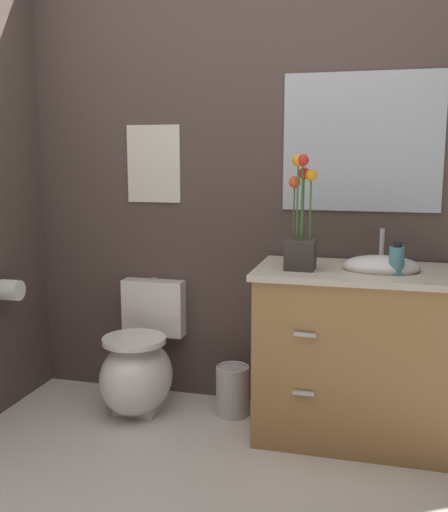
{
  "coord_description": "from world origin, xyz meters",
  "views": [
    {
      "loc": [
        0.59,
        -1.7,
        1.39
      ],
      "look_at": [
        -0.13,
        1.08,
        0.89
      ],
      "focal_mm": 41.33,
      "sensor_mm": 36.0,
      "label": 1
    }
  ],
  "objects_px": {
    "toilet": "(140,367)",
    "wall_mirror": "(362,142)",
    "flower_vase": "(301,234)",
    "wall_poster": "(154,164)",
    "vanity_cabinet": "(352,352)",
    "toilet_paper_roll": "(11,290)",
    "soap_bottle": "(397,260)",
    "trash_bin": "(233,390)"
  },
  "relations": [
    {
      "from": "wall_mirror",
      "to": "soap_bottle",
      "type": "bearing_deg",
      "value": -63.99
    },
    {
      "from": "wall_poster",
      "to": "flower_vase",
      "type": "bearing_deg",
      "value": -22.47
    },
    {
      "from": "soap_bottle",
      "to": "wall_mirror",
      "type": "xyz_separation_m",
      "value": [
        -0.19,
        0.38,
        0.53
      ]
    },
    {
      "from": "vanity_cabinet",
      "to": "soap_bottle",
      "type": "height_order",
      "value": "vanity_cabinet"
    },
    {
      "from": "wall_poster",
      "to": "toilet_paper_roll",
      "type": "height_order",
      "value": "wall_poster"
    },
    {
      "from": "flower_vase",
      "to": "toilet_paper_roll",
      "type": "xyz_separation_m",
      "value": [
        -1.52,
        -0.1,
        -0.34
      ]
    },
    {
      "from": "soap_bottle",
      "to": "toilet_paper_roll",
      "type": "xyz_separation_m",
      "value": [
        -1.96,
        -0.08,
        -0.24
      ]
    },
    {
      "from": "toilet_paper_roll",
      "to": "soap_bottle",
      "type": "bearing_deg",
      "value": 2.44
    },
    {
      "from": "trash_bin",
      "to": "soap_bottle",
      "type": "bearing_deg",
      "value": -12.1
    },
    {
      "from": "toilet",
      "to": "wall_poster",
      "type": "height_order",
      "value": "wall_poster"
    },
    {
      "from": "flower_vase",
      "to": "wall_poster",
      "type": "distance_m",
      "value": 1.0
    },
    {
      "from": "vanity_cabinet",
      "to": "trash_bin",
      "type": "distance_m",
      "value": 0.7
    },
    {
      "from": "wall_poster",
      "to": "wall_mirror",
      "type": "bearing_deg",
      "value": 0.0
    },
    {
      "from": "wall_mirror",
      "to": "vanity_cabinet",
      "type": "bearing_deg",
      "value": -89.46
    },
    {
      "from": "vanity_cabinet",
      "to": "flower_vase",
      "type": "relative_size",
      "value": 1.9
    },
    {
      "from": "toilet",
      "to": "toilet_paper_roll",
      "type": "height_order",
      "value": "toilet_paper_roll"
    },
    {
      "from": "vanity_cabinet",
      "to": "trash_bin",
      "type": "height_order",
      "value": "vanity_cabinet"
    },
    {
      "from": "trash_bin",
      "to": "wall_poster",
      "type": "bearing_deg",
      "value": 157.9
    },
    {
      "from": "soap_bottle",
      "to": "flower_vase",
      "type": "bearing_deg",
      "value": 177.78
    },
    {
      "from": "vanity_cabinet",
      "to": "soap_bottle",
      "type": "relative_size",
      "value": 6.78
    },
    {
      "from": "vanity_cabinet",
      "to": "soap_bottle",
      "type": "bearing_deg",
      "value": -25.31
    },
    {
      "from": "trash_bin",
      "to": "wall_mirror",
      "type": "bearing_deg",
      "value": 18.41
    },
    {
      "from": "trash_bin",
      "to": "toilet_paper_roll",
      "type": "distance_m",
      "value": 1.3
    },
    {
      "from": "toilet",
      "to": "vanity_cabinet",
      "type": "xyz_separation_m",
      "value": [
        1.14,
        -0.03,
        0.19
      ]
    },
    {
      "from": "toilet",
      "to": "wall_mirror",
      "type": "distance_m",
      "value": 1.68
    },
    {
      "from": "trash_bin",
      "to": "toilet_paper_roll",
      "type": "bearing_deg",
      "value": -167.44
    },
    {
      "from": "vanity_cabinet",
      "to": "wall_poster",
      "type": "relative_size",
      "value": 2.4
    },
    {
      "from": "toilet_paper_roll",
      "to": "flower_vase",
      "type": "bearing_deg",
      "value": 3.78
    },
    {
      "from": "soap_bottle",
      "to": "wall_mirror",
      "type": "distance_m",
      "value": 0.68
    },
    {
      "from": "trash_bin",
      "to": "wall_poster",
      "type": "relative_size",
      "value": 0.63
    },
    {
      "from": "soap_bottle",
      "to": "wall_poster",
      "type": "height_order",
      "value": "wall_poster"
    },
    {
      "from": "toilet",
      "to": "toilet_paper_roll",
      "type": "distance_m",
      "value": 0.8
    },
    {
      "from": "soap_bottle",
      "to": "toilet_paper_roll",
      "type": "bearing_deg",
      "value": -177.56
    },
    {
      "from": "toilet",
      "to": "toilet_paper_roll",
      "type": "relative_size",
      "value": 6.27
    },
    {
      "from": "toilet",
      "to": "soap_bottle",
      "type": "distance_m",
      "value": 1.49
    },
    {
      "from": "flower_vase",
      "to": "toilet_paper_roll",
      "type": "height_order",
      "value": "flower_vase"
    },
    {
      "from": "toilet",
      "to": "soap_bottle",
      "type": "height_order",
      "value": "soap_bottle"
    },
    {
      "from": "flower_vase",
      "to": "wall_poster",
      "type": "bearing_deg",
      "value": 157.53
    },
    {
      "from": "toilet",
      "to": "wall_mirror",
      "type": "height_order",
      "value": "wall_mirror"
    },
    {
      "from": "vanity_cabinet",
      "to": "wall_mirror",
      "type": "relative_size",
      "value": 1.29
    },
    {
      "from": "toilet",
      "to": "flower_vase",
      "type": "bearing_deg",
      "value": -6.23
    },
    {
      "from": "wall_mirror",
      "to": "toilet_paper_roll",
      "type": "bearing_deg",
      "value": -165.35
    }
  ]
}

